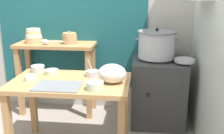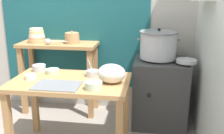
% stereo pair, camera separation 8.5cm
% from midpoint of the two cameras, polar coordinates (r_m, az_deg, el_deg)
% --- Properties ---
extents(wall_back, '(4.40, 0.12, 2.60)m').
position_cam_midpoint_polar(wall_back, '(3.49, -3.26, 12.25)').
color(wall_back, '#B2ADA3').
rests_on(wall_back, ground).
extents(wall_right, '(0.30, 3.20, 2.60)m').
position_cam_midpoint_polar(wall_right, '(2.60, 22.43, 9.74)').
color(wall_right, silver).
rests_on(wall_right, ground).
extents(prep_table, '(1.10, 0.66, 0.72)m').
position_cam_midpoint_polar(prep_table, '(2.58, -7.79, -5.09)').
color(prep_table, '#B27F4C').
rests_on(prep_table, ground).
extents(back_shelf_table, '(0.96, 0.40, 0.90)m').
position_cam_midpoint_polar(back_shelf_table, '(3.43, -10.43, 1.39)').
color(back_shelf_table, '#B27F4C').
rests_on(back_shelf_table, ground).
extents(stove_block, '(0.60, 0.61, 0.78)m').
position_cam_midpoint_polar(stove_block, '(3.23, 10.72, -5.10)').
color(stove_block, '#383838').
rests_on(stove_block, ground).
extents(steamer_pot, '(0.48, 0.43, 0.34)m').
position_cam_midpoint_polar(steamer_pot, '(3.09, 10.50, 4.63)').
color(steamer_pot, '#B7BABF').
rests_on(steamer_pot, stove_block).
extents(clay_pot, '(0.18, 0.18, 0.15)m').
position_cam_midpoint_polar(clay_pot, '(3.32, -7.68, 6.05)').
color(clay_pot, tan).
rests_on(clay_pot, back_shelf_table).
extents(bowl_stack_enamel, '(0.21, 0.21, 0.18)m').
position_cam_midpoint_polar(bowl_stack_enamel, '(3.45, -14.87, 6.28)').
color(bowl_stack_enamel, tan).
rests_on(bowl_stack_enamel, back_shelf_table).
extents(ladle, '(0.27, 0.07, 0.07)m').
position_cam_midpoint_polar(ladle, '(3.31, -12.47, 5.27)').
color(ladle, '#B7BABF').
rests_on(ladle, back_shelf_table).
extents(serving_tray, '(0.40, 0.28, 0.01)m').
position_cam_midpoint_polar(serving_tray, '(2.41, -10.48, -3.85)').
color(serving_tray, slate).
rests_on(serving_tray, prep_table).
extents(plastic_bag, '(0.25, 0.19, 0.18)m').
position_cam_midpoint_polar(plastic_bag, '(2.42, 0.89, -1.39)').
color(plastic_bag, silver).
rests_on(plastic_bag, prep_table).
extents(wide_pan, '(0.22, 0.22, 0.04)m').
position_cam_midpoint_polar(wide_pan, '(3.00, 16.14, 1.22)').
color(wide_pan, '#B7BABF').
rests_on(wide_pan, stove_block).
extents(prep_bowl_0, '(0.14, 0.14, 0.04)m').
position_cam_midpoint_polar(prep_bowl_0, '(2.77, -11.56, -0.82)').
color(prep_bowl_0, '#B7D1AD').
rests_on(prep_bowl_0, prep_table).
extents(prep_bowl_1, '(0.15, 0.15, 0.07)m').
position_cam_midpoint_polar(prep_bowl_1, '(2.29, -2.85, -3.82)').
color(prep_bowl_1, '#B7D1AD').
rests_on(prep_bowl_1, prep_table).
extents(prep_bowl_2, '(0.10, 0.10, 0.05)m').
position_cam_midpoint_polar(prep_bowl_2, '(2.64, -15.88, -1.96)').
color(prep_bowl_2, silver).
rests_on(prep_bowl_2, prep_table).
extents(prep_bowl_3, '(0.13, 0.13, 0.17)m').
position_cam_midpoint_polar(prep_bowl_3, '(2.63, -3.21, -1.27)').
color(prep_bowl_3, '#B7BABF').
rests_on(prep_bowl_3, prep_table).
extents(prep_bowl_4, '(0.14, 0.14, 0.07)m').
position_cam_midpoint_polar(prep_bowl_4, '(2.88, -14.28, -0.14)').
color(prep_bowl_4, '#B7BABF').
rests_on(prep_bowl_4, prep_table).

